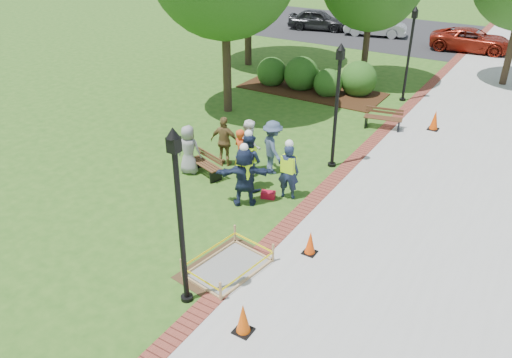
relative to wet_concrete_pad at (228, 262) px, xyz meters
The scene contains 31 objects.
ground 2.17m from the wet_concrete_pad, 131.94° to the left, with size 100.00×100.00×0.00m, color #285116.
sidewalk 12.14m from the wet_concrete_pad, 72.94° to the left, with size 6.00×60.00×0.02m, color #9E9E99.
brick_edging 11.61m from the wet_concrete_pad, 88.47° to the left, with size 0.50×60.00×0.03m, color maroon.
mulch_bed 14.31m from the wet_concrete_pad, 108.08° to the left, with size 7.00×3.00×0.05m, color #381E0F.
parking_lot 28.64m from the wet_concrete_pad, 92.88° to the left, with size 36.00×12.00×0.01m, color black.
wet_concrete_pad is the anchor object (origin of this frame).
bench_near 5.12m from the wet_concrete_pad, 133.28° to the left, with size 1.44×0.85×0.74m.
bench_far 10.79m from the wet_concrete_pad, 89.19° to the left, with size 1.57×0.79×0.81m.
cone_front 2.14m from the wet_concrete_pad, 46.88° to the right, with size 0.39×0.39×0.76m.
cone_back 2.18m from the wet_concrete_pad, 49.21° to the left, with size 0.35×0.35×0.68m.
cone_far 11.91m from the wet_concrete_pad, 80.48° to the left, with size 0.42×0.42×0.83m.
toolbox 3.66m from the wet_concrete_pad, 105.04° to the left, with size 0.44×0.24×0.22m, color #A40C23.
lamp_near 2.65m from the wet_concrete_pad, 97.76° to the right, with size 0.28×0.28×4.26m.
lamp_mid 6.98m from the wet_concrete_pad, 91.65° to the left, with size 0.28×0.28×4.26m.
lamp_far 14.78m from the wet_concrete_pad, 90.75° to the left, with size 0.28×0.28×4.26m.
shrub_a 15.00m from the wet_concrete_pad, 116.27° to the left, with size 1.51×1.51×1.51m, color #214714.
shrub_b 14.57m from the wet_concrete_pad, 110.32° to the left, with size 1.72×1.72×1.72m, color #214714.
shrub_c 13.88m from the wet_concrete_pad, 104.63° to the left, with size 1.38×1.38×1.38m, color #214714.
shrub_d 14.52m from the wet_concrete_pad, 99.23° to the left, with size 1.73×1.73×1.73m, color #214714.
shrub_e 15.20m from the wet_concrete_pad, 108.24° to the left, with size 0.95×0.95×0.95m, color #214714.
casual_person_a 5.47m from the wet_concrete_pad, 138.58° to the left, with size 0.62×0.48×1.69m.
casual_person_b 4.98m from the wet_concrete_pad, 119.60° to the left, with size 0.63×0.52×1.69m.
casual_person_c 5.42m from the wet_concrete_pad, 116.84° to the left, with size 0.68×0.69×1.85m.
casual_person_d 5.84m from the wet_concrete_pad, 125.73° to the left, with size 0.62×0.47×1.76m.
casual_person_e 5.41m from the wet_concrete_pad, 108.60° to the left, with size 0.70×0.67×1.85m.
hivis_worker_a 3.26m from the wet_concrete_pad, 115.73° to the left, with size 0.71×0.65×2.01m.
hivis_worker_b 3.98m from the wet_concrete_pad, 96.77° to the left, with size 0.65×0.50×1.94m.
hivis_worker_c 4.23m from the wet_concrete_pad, 115.59° to the left, with size 0.65×0.48×2.01m.
parked_car_a 28.63m from the wet_concrete_pad, 111.33° to the left, with size 4.92×2.14×1.61m, color #242426.
parked_car_b 27.62m from the wet_concrete_pad, 102.68° to the left, with size 4.73×2.05×1.54m, color #ACACB1.
parked_car_c 25.98m from the wet_concrete_pad, 88.72° to the left, with size 4.65×2.02×1.52m, color maroon.
Camera 1 is at (7.22, -9.59, 7.88)m, focal length 35.00 mm.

